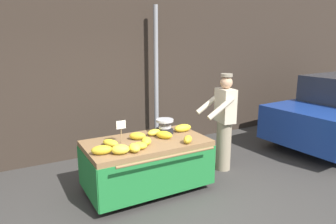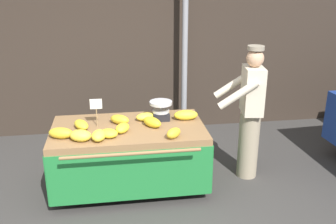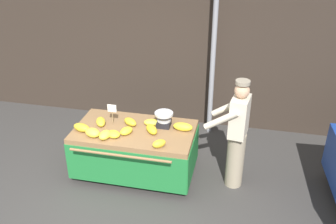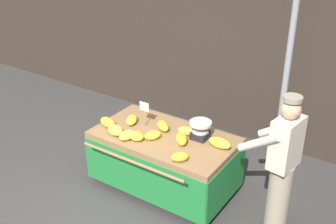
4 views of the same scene
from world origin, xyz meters
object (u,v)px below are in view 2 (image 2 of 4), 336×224
Objects in this scene: price_sign at (96,107)px; banana_bunch_6 at (61,133)px; banana_bunch_9 at (186,115)px; banana_cart at (129,143)px; banana_bunch_5 at (152,122)px; banana_bunch_8 at (99,135)px; banana_bunch_3 at (146,117)px; banana_bunch_4 at (174,133)px; banana_bunch_0 at (109,133)px; vendor_person at (250,113)px; weighing_scale at (161,110)px; banana_bunch_2 at (122,128)px; banana_bunch_10 at (120,119)px; banana_bunch_7 at (81,125)px; banana_bunch_1 at (81,136)px; street_pole at (185,45)px.

price_sign is 0.52m from banana_bunch_6.
banana_cart is at bearing -169.69° from banana_bunch_9.
banana_bunch_9 is (0.44, 0.17, 0.00)m from banana_bunch_5.
banana_cart is at bearing 45.18° from banana_bunch_8.
banana_bunch_3 is 0.63m from banana_bunch_4.
banana_bunch_5 is (0.51, 0.24, 0.01)m from banana_bunch_0.
banana_bunch_4 is 1.13m from vendor_person.
price_sign is (-0.78, -0.12, 0.13)m from weighing_scale.
banana_cart is 0.78m from banana_bunch_9.
banana_bunch_4 is 0.57m from banana_bunch_9.
banana_bunch_10 reaches higher than banana_bunch_2.
banana_bunch_9 is (1.08, 0.06, -0.19)m from price_sign.
banana_bunch_3 is 1.19× the size of banana_bunch_4.
banana_bunch_0 is 1.01× the size of banana_bunch_4.
vendor_person reaches higher than price_sign.
banana_bunch_6 reaches higher than banana_bunch_3.
banana_bunch_7 is at bearing 176.71° from banana_cart.
banana_bunch_5 is (0.35, 0.11, 0.01)m from banana_bunch_2.
banana_bunch_5 is at bearing 119.41° from banana_bunch_4.
weighing_scale is at bearing 35.08° from banana_bunch_8.
banana_bunch_3 is at bearing 11.05° from banana_bunch_7.
banana_bunch_1 is 0.36m from banana_bunch_7.
banana_bunch_3 is 0.23m from banana_bunch_5.
street_pole reaches higher than banana_bunch_7.
banana_bunch_8 is 1.15m from banana_bunch_9.
banana_bunch_5 reaches higher than banana_bunch_0.
banana_bunch_1 is 1.07× the size of banana_bunch_8.
banana_cart is 1.07× the size of vendor_person.
street_pole is 10.45× the size of weighing_scale.
banana_bunch_2 is at bearing -172.37° from vendor_person.
banana_bunch_1 is 1.18× the size of banana_bunch_4.
banana_bunch_4 reaches higher than banana_cart.
banana_bunch_10 reaches higher than banana_cart.
banana_bunch_9 is (0.30, -0.06, -0.06)m from weighing_scale.
banana_bunch_3 is at bearing 12.48° from banana_bunch_10.
street_pole is at bearing 61.84° from banana_bunch_3.
vendor_person is (1.75, 0.34, 0.02)m from banana_bunch_0.
banana_bunch_0 and banana_bunch_7 have the same top height.
banana_bunch_2 reaches higher than banana_bunch_7.
banana_bunch_10 is at bearing 10.02° from banana_bunch_7.
weighing_scale is 1.23m from banana_bunch_6.
banana_bunch_3 is (-0.75, -1.39, -0.61)m from street_pole.
banana_bunch_5 is 1.05m from banana_bunch_6.
vendor_person reaches higher than weighing_scale.
banana_cart is at bearing 50.37° from banana_bunch_0.
banana_bunch_9 reaches higher than banana_bunch_6.
price_sign is 0.47m from banana_bunch_1.
banana_bunch_10 is (0.13, 0.39, 0.01)m from banana_bunch_0.
banana_bunch_10 is (0.27, 0.04, -0.19)m from price_sign.
banana_bunch_1 is 0.86× the size of banana_bunch_6.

